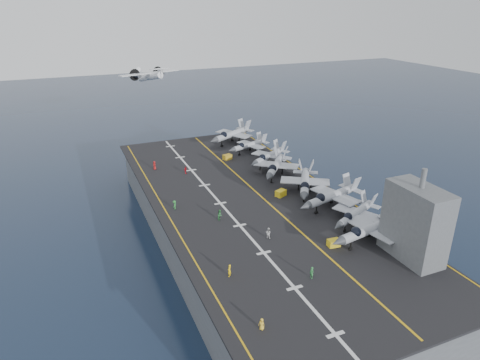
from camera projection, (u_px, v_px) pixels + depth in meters
name	position (u px, v px, depth m)	size (l,w,h in m)	color
ground	(247.00, 242.00, 92.35)	(500.00, 500.00, 0.00)	#142135
hull	(247.00, 222.00, 90.42)	(36.00, 90.00, 10.00)	#56595E
flight_deck	(248.00, 199.00, 88.42)	(38.00, 92.00, 0.40)	black
foul_line	(261.00, 196.00, 89.41)	(0.35, 90.00, 0.02)	gold
landing_centerline	(220.00, 203.00, 86.17)	(0.50, 90.00, 0.02)	silver
deck_edge_port	(167.00, 213.00, 82.20)	(0.25, 90.00, 0.02)	gold
deck_edge_stbd	(324.00, 185.00, 95.00)	(0.25, 90.00, 0.02)	gold
island_superstructure	(417.00, 214.00, 65.37)	(5.00, 10.00, 15.00)	#56595E
fighter_jet_1	(370.00, 229.00, 71.19)	(16.75, 12.70, 5.26)	#949EA5
fighter_jet_2	(356.00, 213.00, 77.19)	(15.96, 13.88, 4.66)	#939BA2
fighter_jet_3	(332.00, 195.00, 83.38)	(17.70, 14.05, 5.40)	gray
fighter_jet_4	(305.00, 181.00, 89.74)	(17.03, 18.65, 5.39)	gray
fighter_jet_5	(276.00, 165.00, 98.86)	(17.70, 18.41, 5.34)	gray
fighter_jet_6	(269.00, 156.00, 105.49)	(17.28, 15.76, 4.99)	#9FA7AE
fighter_jet_7	(249.00, 145.00, 114.45)	(15.06, 12.42, 4.49)	#8C939B
fighter_jet_8	(232.00, 134.00, 121.92)	(19.53, 17.43, 5.66)	gray
tow_cart_a	(334.00, 243.00, 70.89)	(2.11, 1.46, 1.21)	gold
tow_cart_b	(281.00, 193.00, 89.21)	(2.58, 2.19, 1.32)	gold
tow_cart_c	(227.00, 157.00, 110.00)	(2.45, 1.92, 1.29)	gold
crew_0	(262.00, 324.00, 52.75)	(1.09, 1.16, 1.61)	yellow
crew_1	(229.00, 270.00, 62.95)	(1.39, 1.40, 1.98)	yellow
crew_2	(220.00, 215.00, 79.43)	(1.36, 1.43, 1.99)	#308E41
crew_3	(175.00, 205.00, 83.45)	(1.17, 1.31, 1.82)	#268C33
crew_4	(186.00, 170.00, 100.79)	(1.26, 1.23, 1.77)	red
crew_5	(155.00, 165.00, 103.34)	(0.99, 1.34, 2.05)	#B21919
crew_6	(312.00, 273.00, 62.55)	(0.89, 1.20, 1.85)	#2E8840
crew_7	(268.00, 233.00, 73.18)	(1.39, 1.41, 1.98)	silver
transport_plane	(150.00, 77.00, 132.55)	(23.14, 19.08, 4.71)	white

